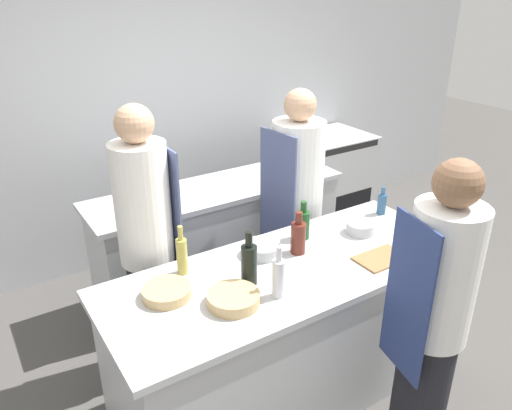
{
  "coord_description": "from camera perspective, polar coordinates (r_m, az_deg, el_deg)",
  "views": [
    {
      "loc": [
        -1.45,
        -1.91,
        2.37
      ],
      "look_at": [
        0.0,
        0.35,
        1.14
      ],
      "focal_mm": 35.0,
      "sensor_mm": 36.0,
      "label": 1
    }
  ],
  "objects": [
    {
      "name": "wall_back",
      "position": [
        4.4,
        -12.92,
        11.2
      ],
      "size": [
        8.0,
        0.06,
        2.8
      ],
      "color": "silver",
      "rests_on": "ground_plane"
    },
    {
      "name": "chef_at_prep_near",
      "position": [
        2.62,
        19.51,
        -12.45
      ],
      "size": [
        0.37,
        0.36,
        1.68
      ],
      "rotation": [
        0.0,
        0.0,
        1.34
      ],
      "color": "black",
      "rests_on": "ground_plane"
    },
    {
      "name": "bottle_vinegar",
      "position": [
        2.52,
        2.6,
        -8.22
      ],
      "size": [
        0.06,
        0.06,
        0.28
      ],
      "color": "silver",
      "rests_on": "prep_counter"
    },
    {
      "name": "bottle_wine",
      "position": [
        3.08,
        5.4,
        -2.15
      ],
      "size": [
        0.08,
        0.08,
        0.25
      ],
      "color": "#19471E",
      "rests_on": "prep_counter"
    },
    {
      "name": "bottle_cooking_oil",
      "position": [
        3.5,
        14.18,
        0.21
      ],
      "size": [
        0.06,
        0.06,
        0.2
      ],
      "color": "#2D5175",
      "rests_on": "prep_counter"
    },
    {
      "name": "prep_counter",
      "position": [
        3.07,
        3.65,
        -14.23
      ],
      "size": [
        2.13,
        0.83,
        0.89
      ],
      "color": "#B7BABC",
      "rests_on": "ground_plane"
    },
    {
      "name": "bottle_olive_oil",
      "position": [
        2.73,
        -8.47,
        -5.66
      ],
      "size": [
        0.06,
        0.06,
        0.29
      ],
      "color": "#B2A84C",
      "rests_on": "prep_counter"
    },
    {
      "name": "chef_at_pass_far",
      "position": [
        3.62,
        4.6,
        -0.23
      ],
      "size": [
        0.4,
        0.38,
        1.71
      ],
      "rotation": [
        0.0,
        0.0,
        1.69
      ],
      "color": "black",
      "rests_on": "ground_plane"
    },
    {
      "name": "oven_range",
      "position": [
        5.22,
        8.0,
        2.93
      ],
      "size": [
        0.83,
        0.67,
        0.93
      ],
      "color": "#B7BABC",
      "rests_on": "ground_plane"
    },
    {
      "name": "ground_plane",
      "position": [
        3.37,
        3.44,
        -20.19
      ],
      "size": [
        16.0,
        16.0,
        0.0
      ],
      "primitive_type": "plane",
      "color": "#4C4947"
    },
    {
      "name": "bottle_water",
      "position": [
        2.91,
        4.85,
        -3.64
      ],
      "size": [
        0.09,
        0.09,
        0.26
      ],
      "color": "#5B2319",
      "rests_on": "prep_counter"
    },
    {
      "name": "bottle_sauce",
      "position": [
        2.61,
        -0.8,
        -6.67
      ],
      "size": [
        0.09,
        0.09,
        0.3
      ],
      "color": "black",
      "rests_on": "prep_counter"
    },
    {
      "name": "bowl_prep_small",
      "position": [
        2.6,
        -10.16,
        -9.78
      ],
      "size": [
        0.25,
        0.25,
        0.05
      ],
      "color": "tan",
      "rests_on": "prep_counter"
    },
    {
      "name": "bowl_ceramic_blue",
      "position": [
        2.51,
        -2.6,
        -10.65
      ],
      "size": [
        0.27,
        0.27,
        0.06
      ],
      "color": "tan",
      "rests_on": "prep_counter"
    },
    {
      "name": "cutting_board",
      "position": [
        2.97,
        14.15,
        -5.91
      ],
      "size": [
        0.3,
        0.2,
        0.01
      ],
      "color": "olive",
      "rests_on": "prep_counter"
    },
    {
      "name": "pass_counter",
      "position": [
        4.06,
        -4.24,
        -3.77
      ],
      "size": [
        2.04,
        0.6,
        0.89
      ],
      "color": "#B7BABC",
      "rests_on": "ground_plane"
    },
    {
      "name": "cup",
      "position": [
        3.13,
        17.51,
        -3.78
      ],
      "size": [
        0.09,
        0.09,
        0.1
      ],
      "color": "#33477F",
      "rests_on": "prep_counter"
    },
    {
      "name": "bowl_mixing_large",
      "position": [
        3.22,
        11.83,
        -2.56
      ],
      "size": [
        0.18,
        0.18,
        0.07
      ],
      "color": "#B7BABC",
      "rests_on": "prep_counter"
    },
    {
      "name": "chef_at_stove",
      "position": [
        3.07,
        -12.29,
        -4.72
      ],
      "size": [
        0.33,
        0.32,
        1.77
      ],
      "rotation": [
        0.0,
        0.0,
        -1.58
      ],
      "color": "black",
      "rests_on": "ground_plane"
    },
    {
      "name": "bowl_wooden_salad",
      "position": [
        2.91,
        0.72,
        -5.08
      ],
      "size": [
        0.21,
        0.21,
        0.07
      ],
      "color": "#B7BABC",
      "rests_on": "prep_counter"
    }
  ]
}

